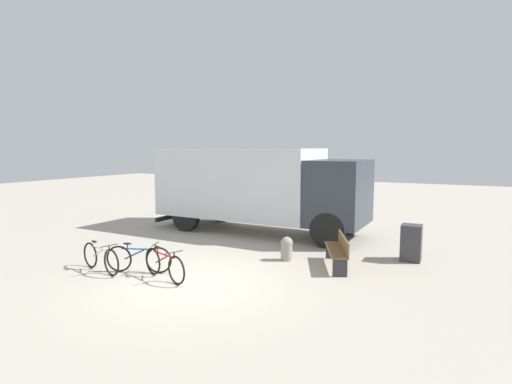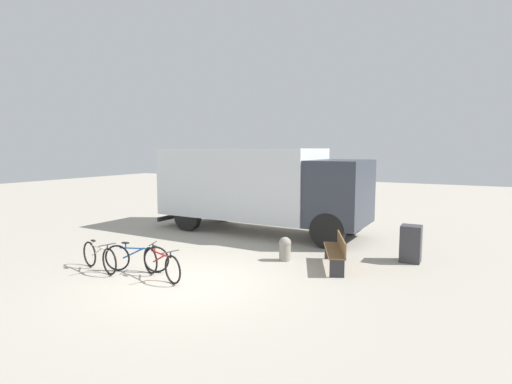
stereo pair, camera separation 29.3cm
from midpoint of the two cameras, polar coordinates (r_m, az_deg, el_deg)
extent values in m
plane|color=#A8A091|center=(9.28, -8.82, -12.65)|extent=(60.00, 60.00, 0.00)
cube|color=silver|center=(14.67, -1.59, 1.42)|extent=(5.89, 2.73, 2.46)
cube|color=#333842|center=(13.15, 12.54, -0.09)|extent=(1.73, 2.53, 2.09)
cube|color=black|center=(16.58, -10.39, -3.26)|extent=(0.16, 2.46, 0.16)
cylinder|color=black|center=(14.38, 13.78, -3.80)|extent=(1.08, 0.31, 1.07)
cylinder|color=black|center=(12.24, 10.86, -5.47)|extent=(1.08, 0.31, 1.07)
cylinder|color=black|center=(16.63, -4.28, -2.31)|extent=(1.08, 0.31, 1.07)
cylinder|color=black|center=(14.82, -9.19, -3.41)|extent=(1.08, 0.31, 1.07)
cube|color=brown|center=(10.36, 11.88, -8.16)|extent=(1.02, 1.72, 0.04)
cube|color=brown|center=(10.34, 12.91, -7.23)|extent=(0.68, 1.58, 0.38)
cube|color=#2D2D33|center=(9.66, 12.36, -10.64)|extent=(0.33, 0.18, 0.42)
cube|color=#2D2D33|center=(11.18, 11.42, -8.29)|extent=(0.33, 0.18, 0.42)
torus|color=black|center=(11.03, -21.97, -8.22)|extent=(0.64, 0.19, 0.65)
torus|color=black|center=(10.17, -19.42, -9.34)|extent=(0.64, 0.19, 0.65)
cylinder|color=silver|center=(10.54, -20.80, -7.41)|extent=(0.84, 0.23, 0.04)
cylinder|color=silver|center=(10.63, -20.96, -7.97)|extent=(0.56, 0.17, 0.30)
cylinder|color=silver|center=(10.76, -21.50, -6.86)|extent=(0.03, 0.03, 0.11)
ellipsoid|color=black|center=(10.75, -21.51, -6.48)|extent=(0.23, 0.14, 0.05)
cylinder|color=black|center=(10.15, -19.69, -7.48)|extent=(0.03, 0.03, 0.14)
cylinder|color=black|center=(10.14, -19.71, -7.10)|extent=(0.13, 0.43, 0.02)
torus|color=black|center=(10.43, -18.43, -8.92)|extent=(0.62, 0.26, 0.65)
torus|color=black|center=(10.03, -13.23, -9.37)|extent=(0.62, 0.26, 0.65)
cylinder|color=#1E4C9E|center=(10.15, -15.92, -7.75)|extent=(0.81, 0.33, 0.04)
cylinder|color=#1E4C9E|center=(10.21, -16.29, -8.38)|extent=(0.55, 0.23, 0.30)
cylinder|color=#1E4C9E|center=(10.25, -17.35, -7.35)|extent=(0.03, 0.03, 0.11)
ellipsoid|color=black|center=(10.24, -17.37, -6.95)|extent=(0.24, 0.16, 0.05)
cylinder|color=black|center=(9.97, -13.68, -7.53)|extent=(0.03, 0.03, 0.14)
cylinder|color=black|center=(9.96, -13.69, -7.15)|extent=(0.17, 0.42, 0.02)
torus|color=black|center=(9.98, -14.02, -9.47)|extent=(0.63, 0.25, 0.65)
torus|color=black|center=(9.14, -10.91, -10.84)|extent=(0.63, 0.25, 0.65)
cylinder|color=red|center=(9.49, -12.57, -8.64)|extent=(0.82, 0.31, 0.04)
cylinder|color=red|center=(9.58, -12.78, -9.24)|extent=(0.55, 0.22, 0.30)
cylinder|color=red|center=(9.71, -13.41, -8.00)|extent=(0.03, 0.03, 0.11)
ellipsoid|color=black|center=(9.69, -13.42, -7.58)|extent=(0.24, 0.16, 0.05)
cylinder|color=black|center=(9.12, -11.20, -8.77)|extent=(0.03, 0.03, 0.14)
cylinder|color=black|center=(9.10, -11.21, -8.36)|extent=(0.16, 0.42, 0.02)
cylinder|color=gray|center=(10.85, 4.94, -8.49)|extent=(0.31, 0.31, 0.48)
sphere|color=gray|center=(10.79, 4.95, -7.26)|extent=(0.32, 0.32, 0.32)
cube|color=#38383D|center=(11.45, 21.93, -6.86)|extent=(0.51, 0.48, 0.98)
camera|label=1|loc=(0.15, -89.33, 0.07)|focal=28.00mm
camera|label=2|loc=(0.15, 90.67, -0.07)|focal=28.00mm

